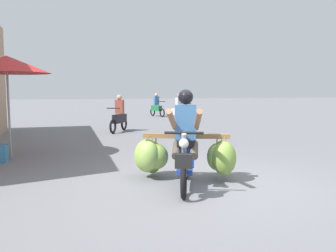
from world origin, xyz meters
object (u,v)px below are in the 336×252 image
object	(u,v)px
motorbike_distant_ahead_left	(157,107)
market_umbrella_near_shop	(7,64)
motorbike_main_loaded	(179,153)
motorbike_distant_far_ahead	(179,110)
motorbike_distant_ahead_right	(119,117)

from	to	relation	value
motorbike_distant_ahead_left	market_umbrella_near_shop	world-z (taller)	market_umbrella_near_shop
motorbike_distant_ahead_left	market_umbrella_near_shop	xyz separation A→B (m)	(-6.43, -11.55, 1.58)
motorbike_main_loaded	motorbike_distant_ahead_left	distance (m)	14.97
motorbike_distant_far_ahead	market_umbrella_near_shop	size ratio (longest dim) A/B	0.64
motorbike_main_loaded	motorbike_distant_ahead_left	size ratio (longest dim) A/B	1.27
motorbike_distant_far_ahead	motorbike_main_loaded	bearing A→B (deg)	-108.04
motorbike_distant_ahead_left	motorbike_distant_ahead_right	world-z (taller)	same
motorbike_main_loaded	market_umbrella_near_shop	bearing A→B (deg)	135.65
motorbike_main_loaded	motorbike_distant_far_ahead	bearing A→B (deg)	71.96
motorbike_main_loaded	motorbike_distant_far_ahead	size ratio (longest dim) A/B	1.32
motorbike_distant_ahead_right	motorbike_distant_far_ahead	xyz separation A→B (m)	(3.48, 3.32, 0.00)
market_umbrella_near_shop	motorbike_distant_ahead_left	bearing A→B (deg)	60.89
motorbike_distant_ahead_left	motorbike_distant_far_ahead	xyz separation A→B (m)	(0.21, -3.77, 0.00)
motorbike_distant_ahead_right	motorbike_distant_far_ahead	size ratio (longest dim) A/B	0.95
motorbike_distant_far_ahead	motorbike_distant_ahead_left	bearing A→B (deg)	93.25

